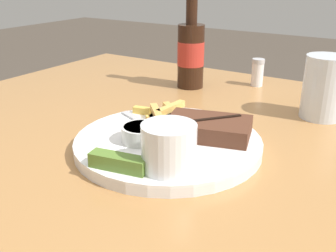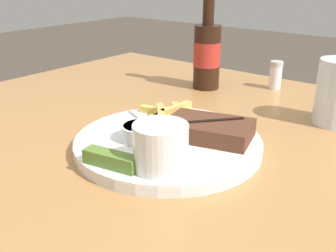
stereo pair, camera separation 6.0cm
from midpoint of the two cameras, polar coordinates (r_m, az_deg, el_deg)
name	(u,v)px [view 2 (the right image)]	position (r m, az deg, el deg)	size (l,w,h in m)	color
dining_table	(168,197)	(0.66, 2.65, -10.31)	(1.13, 1.01, 0.76)	#A87542
dinner_plate	(168,143)	(0.61, 2.81, -2.56)	(0.29, 0.29, 0.02)	white
steak_portion	(209,129)	(0.62, 8.81, -0.50)	(0.15, 0.11, 0.03)	#512D1E
fries_pile	(168,116)	(0.68, 2.55, 1.40)	(0.14, 0.13, 0.02)	#E3A24E
coleslaw_cup	(161,144)	(0.51, 2.33, -2.75)	(0.07, 0.07, 0.06)	white
dipping_sauce_cup	(141,131)	(0.60, -1.05, -0.86)	(0.06, 0.06, 0.02)	silver
pickle_spear	(113,160)	(0.52, -4.69, -5.08)	(0.08, 0.04, 0.02)	#567A2D
fork_utensil	(146,121)	(0.67, -0.62, 0.65)	(0.13, 0.06, 0.00)	#B7B7BC
knife_utensil	(186,131)	(0.63, 5.30, -0.73)	(0.10, 0.15, 0.01)	#B7B7BC
beer_bottle	(207,53)	(0.92, 7.59, 10.50)	(0.06, 0.06, 0.23)	black
salt_shaker	(276,75)	(0.96, 17.13, 7.07)	(0.03, 0.03, 0.07)	white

